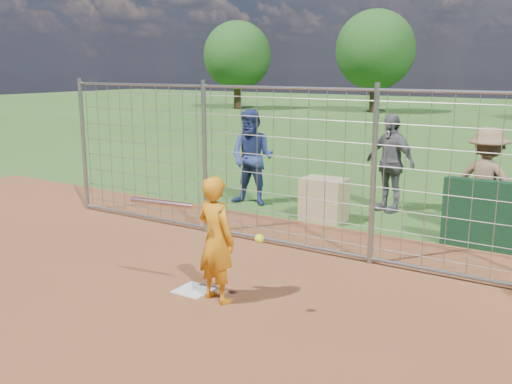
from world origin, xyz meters
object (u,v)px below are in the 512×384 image
Objects in this scene: bystander_a at (252,158)px; equipment_bin at (324,199)px; bystander_b at (390,163)px; bystander_c at (486,183)px; batter at (216,239)px.

equipment_bin is (1.81, -0.33, -0.59)m from bystander_a.
bystander_c is (1.97, -0.86, -0.04)m from bystander_b.
bystander_a is 2.76m from bystander_b.
equipment_bin is (-0.75, -1.37, -0.57)m from bystander_b.
batter is 4.15m from equipment_bin.
batter is 5.47m from bystander_b.
bystander_a is 1.02× the size of bystander_b.
bystander_a is at bearing -138.11° from bystander_b.
bystander_b reaches higher than equipment_bin.
bystander_a reaches higher than equipment_bin.
batter is 0.84× the size of bystander_c.
bystander_c is at bearing -103.64° from batter.
bystander_a is at bearing 168.73° from equipment_bin.
bystander_c is at bearing -3.68° from bystander_b.
bystander_b is (0.20, 5.46, 0.19)m from batter.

